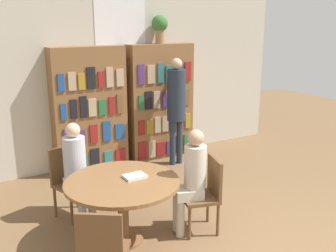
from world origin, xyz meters
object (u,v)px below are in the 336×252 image
reading_table (123,190)px  librarian_standing (176,100)px  chair_left_side (69,178)px  seated_reader_left (77,166)px  bookshelf_left (90,110)px  flower_vase (160,26)px  seated_reader_right (191,176)px  chair_near_camera (103,250)px  chair_far_side (206,191)px  bookshelf_right (160,102)px

reading_table → librarian_standing: (1.80, 1.81, 0.51)m
chair_left_side → seated_reader_left: 0.27m
chair_left_side → bookshelf_left: bearing=-139.1°
bookshelf_left → chair_left_side: size_ratio=2.28×
flower_vase → seated_reader_right: bearing=-111.8°
reading_table → seated_reader_right: (0.76, -0.22, 0.09)m
seated_reader_left → librarian_standing: 2.36m
flower_vase → chair_near_camera: 4.29m
chair_far_side → chair_left_side: bearing=63.0°
reading_table → bookshelf_right: bearing=52.5°
chair_near_camera → seated_reader_left: 1.59m
reading_table → chair_far_side: chair_far_side is taller
bookshelf_right → seated_reader_right: bearing=-111.9°
chair_near_camera → seated_reader_left: bearing=114.0°
reading_table → bookshelf_left: bearing=78.8°
bookshelf_left → chair_far_side: size_ratio=2.28×
chair_far_side → bookshelf_right: bearing=-1.8°
flower_vase → seated_reader_left: (-2.04, -1.57, -1.62)m
chair_near_camera → chair_left_side: (0.22, 1.72, 0.00)m
reading_table → seated_reader_left: 0.80m
bookshelf_left → flower_vase: (1.31, 0.00, 1.31)m
bookshelf_right → flower_vase: 1.31m
bookshelf_right → chair_left_side: bearing=-146.4°
chair_near_camera → librarian_standing: (2.34, 2.61, 0.63)m
seated_reader_left → flower_vase: bearing=-162.1°
reading_table → seated_reader_right: seated_reader_right is taller
bookshelf_right → librarian_standing: bookshelf_right is taller
reading_table → seated_reader_right: size_ratio=1.02×
chair_near_camera → seated_reader_right: seated_reader_right is taller
chair_near_camera → seated_reader_right: 1.44m
seated_reader_right → flower_vase: bearing=-5.5°
librarian_standing → flower_vase: bearing=92.7°
bookshelf_left → seated_reader_left: bookshelf_left is taller
seated_reader_right → reading_table: bearing=90.0°
chair_near_camera → chair_far_side: bearing=54.0°
bookshelf_left → reading_table: bearing=-101.2°
bookshelf_right → seated_reader_right: size_ratio=1.62×
seated_reader_right → seated_reader_left: bearing=63.0°
bookshelf_right → seated_reader_left: 2.59m
chair_left_side → seated_reader_left: seated_reader_left is taller
chair_near_camera → seated_reader_right: bearing=58.3°
bookshelf_right → seated_reader_left: size_ratio=1.64×
chair_left_side → chair_near_camera: bearing=63.0°
bookshelf_left → seated_reader_left: size_ratio=1.64×
bookshelf_left → seated_reader_left: bearing=-114.9°
chair_left_side → seated_reader_right: bearing=114.0°
chair_left_side → librarian_standing: size_ratio=0.49×
flower_vase → chair_left_side: size_ratio=0.54×
bookshelf_left → chair_left_side: 1.68m
seated_reader_left → seated_reader_right: (1.02, -0.97, 0.00)m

